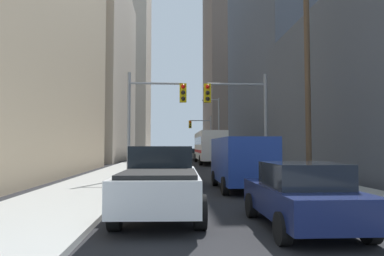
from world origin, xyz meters
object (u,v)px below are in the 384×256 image
Objects in this scene: city_bus at (209,146)px; sedan_grey at (195,154)px; pickup_truck_white at (161,181)px; traffic_signal_far_right at (201,131)px; sedan_navy at (301,195)px; cargo_van_blue at (241,160)px; traffic_signal_near_right at (239,108)px; sedan_black at (167,170)px; sedan_maroon at (171,159)px; traffic_signal_near_left at (154,108)px; sedan_red at (190,153)px.

sedan_grey is at bearing 94.52° from city_bus.
sedan_grey is (3.50, 38.63, -0.16)m from pickup_truck_white.
sedan_navy is at bearing -91.41° from traffic_signal_far_right.
cargo_van_blue is 0.87× the size of traffic_signal_near_right.
city_bus is 2.73× the size of sedan_black.
city_bus is at bearing -85.48° from sedan_grey.
cargo_van_blue reaches higher than sedan_navy.
traffic_signal_near_right is at bearing 31.91° from sedan_black.
sedan_maroon is 0.71× the size of traffic_signal_far_right.
traffic_signal_near_right reaches higher than sedan_maroon.
traffic_signal_near_right is (0.74, 4.25, 2.75)m from cargo_van_blue.
city_bus is 18.74m from traffic_signal_near_right.
cargo_van_blue is at bearing -46.44° from traffic_signal_near_left.
sedan_maroon is 18.49m from traffic_signal_far_right.
sedan_black is 0.70× the size of traffic_signal_near_left.
traffic_signal_near_left is at bearing -95.83° from sedan_red.
cargo_van_blue is (3.33, 5.38, 0.35)m from pickup_truck_white.
sedan_grey is (3.30, 18.30, 0.00)m from sedan_maroon.
cargo_van_blue is at bearing 58.23° from pickup_truck_white.
sedan_maroon is at bearing 101.85° from cargo_van_blue.
sedan_black is 5.72m from traffic_signal_near_right.
city_bus reaches higher than sedan_black.
traffic_signal_near_right is (0.58, -28.99, 3.26)m from sedan_grey.
traffic_signal_near_left reaches higher than sedan_navy.
cargo_van_blue is at bearing 89.79° from sedan_navy.
sedan_black is at bearing -90.50° from sedan_maroon.
traffic_signal_near_right reaches higher than sedan_red.
sedan_navy is 0.70× the size of traffic_signal_near_left.
pickup_truck_white is at bearing 149.88° from sedan_navy.
city_bus reaches higher than sedan_grey.
traffic_signal_near_left is (-5.03, -18.62, 2.09)m from city_bus.
sedan_navy is 12.03m from traffic_signal_near_right.
traffic_signal_far_right is at bearing 83.57° from pickup_truck_white.
sedan_navy is at bearing -82.05° from sedan_maroon.
sedan_maroon is 28.47m from sedan_red.
sedan_navy is 40.13m from traffic_signal_far_right.
sedan_maroon is at bearing -100.22° from sedan_grey.
sedan_black is 0.70× the size of traffic_signal_near_right.
traffic_signal_near_left and traffic_signal_near_right have the same top height.
traffic_signal_far_right is at bearing -84.50° from sedan_red.
city_bus is at bearing 74.90° from traffic_signal_near_left.
pickup_truck_white is at bearing -95.17° from sedan_grey.
pickup_truck_white reaches higher than sedan_maroon.
sedan_grey is 0.70× the size of traffic_signal_far_right.
traffic_signal_near_left is 1.00× the size of traffic_signal_far_right.
sedan_navy is 22.46m from sedan_maroon.
traffic_signal_near_left is at bearing -180.00° from traffic_signal_near_right.
traffic_signal_near_left reaches higher than sedan_maroon.
sedan_black and sedan_grey have the same top height.
city_bus is 21.55m from sedan_black.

